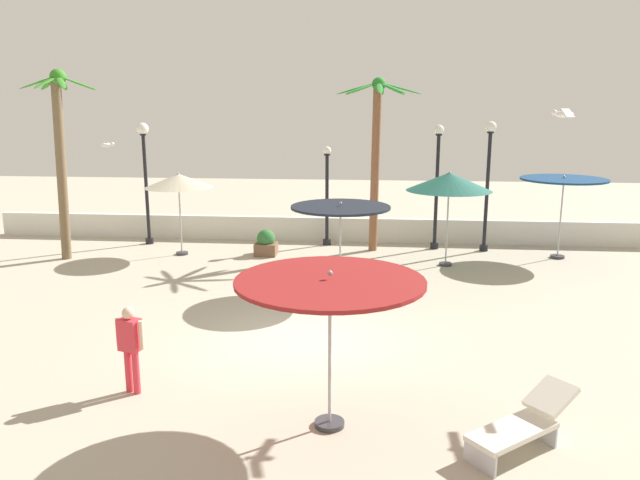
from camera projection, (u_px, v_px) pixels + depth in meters
name	position (u px, v px, depth m)	size (l,w,h in m)	color
ground_plane	(306.00, 338.00, 12.94)	(56.00, 56.00, 0.00)	#B2A893
boundary_wall	(336.00, 229.00, 22.12)	(25.20, 0.30, 0.86)	silver
patio_umbrella_0	(330.00, 287.00, 8.94)	(2.81, 2.81, 2.48)	#333338
patio_umbrella_1	(564.00, 183.00, 19.21)	(2.66, 2.66, 2.67)	#333338
patio_umbrella_2	(449.00, 182.00, 18.27)	(2.57, 2.57, 2.90)	#333338
patio_umbrella_3	(341.00, 210.00, 15.62)	(2.56, 2.56, 2.42)	#333338
patio_umbrella_4	(178.00, 181.00, 19.67)	(2.20, 2.20, 2.71)	#333338
palm_tree_0	(61.00, 145.00, 18.87)	(2.08, 2.20, 5.90)	brown
palm_tree_1	(376.00, 142.00, 20.00)	(2.78, 2.77, 5.70)	brown
lamp_post_0	(145.00, 166.00, 21.17)	(0.41, 0.41, 4.24)	black
lamp_post_1	(488.00, 174.00, 20.13)	(0.36, 0.36, 4.32)	black
lamp_post_2	(327.00, 194.00, 21.19)	(0.28, 0.28, 3.45)	black
lamp_post_3	(437.00, 179.00, 20.50)	(0.33, 0.33, 4.19)	black
lounge_chair_0	(523.00, 423.00, 8.70)	(1.78, 1.60, 0.82)	#B7B7BC
guest_0	(130.00, 342.00, 10.32)	(0.54, 0.33, 1.54)	#D8333F
seagull_1	(107.00, 145.00, 17.65)	(0.62, 0.94, 0.17)	white
seagull_2	(563.00, 114.00, 10.65)	(0.38, 1.01, 0.16)	white
planter	(266.00, 243.00, 20.06)	(0.70, 0.70, 0.85)	brown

